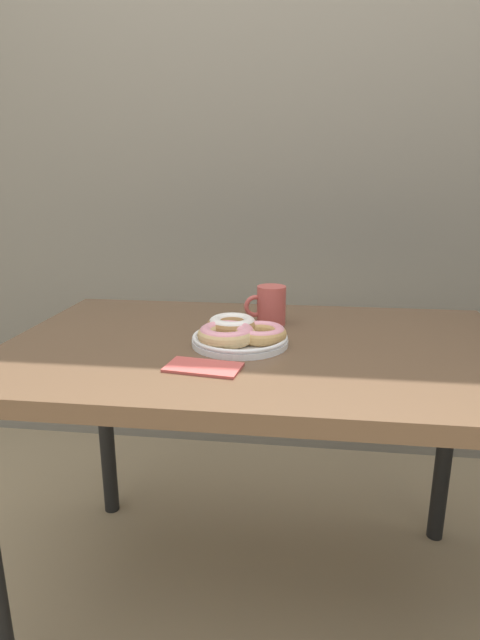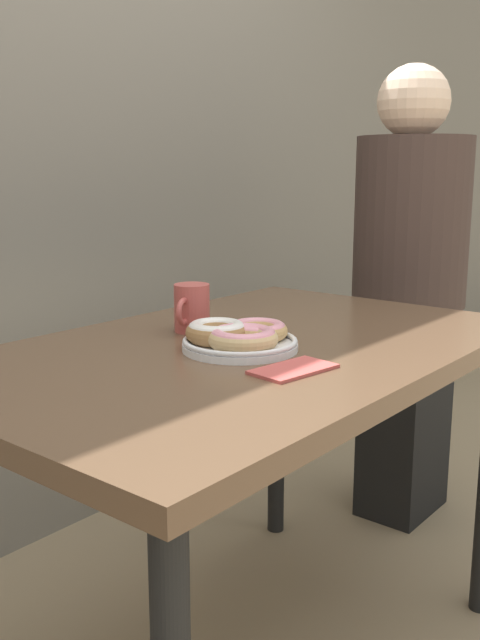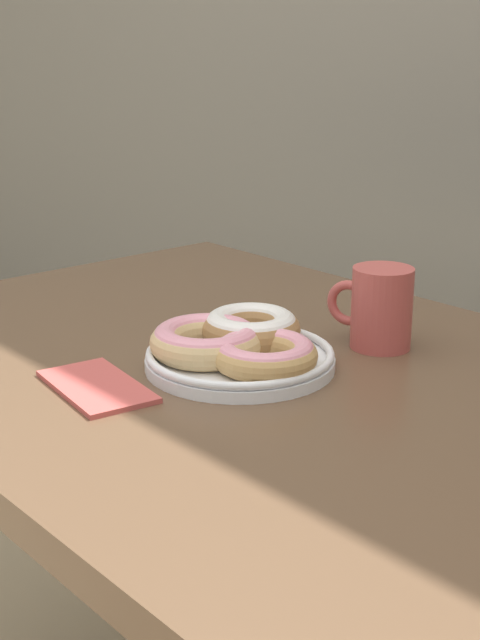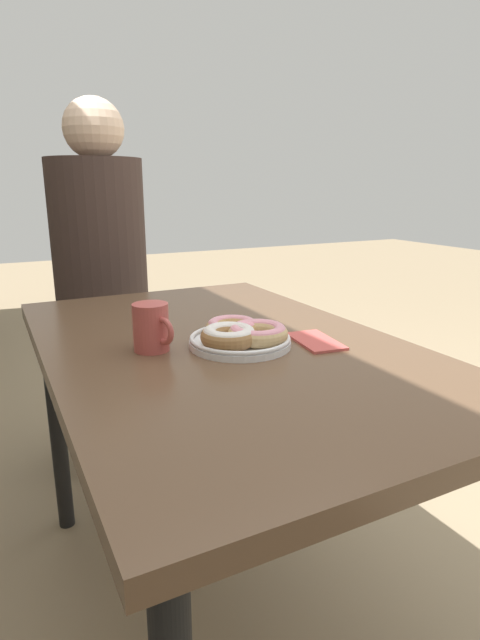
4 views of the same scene
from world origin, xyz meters
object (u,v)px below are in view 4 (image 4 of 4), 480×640
object	(u,v)px
coffee_mug	(152,327)
person_figure	(101,280)
donut_plate	(241,334)
dining_table	(222,374)
napkin	(315,341)

from	to	relation	value
coffee_mug	person_figure	xyz separation A→B (m)	(0.89, -0.08, -0.05)
person_figure	donut_plate	bearing A→B (deg)	-173.73
dining_table	person_figure	xyz separation A→B (m)	(0.90, 0.08, 0.08)
person_figure	napkin	world-z (taller)	person_figure
donut_plate	person_figure	xyz separation A→B (m)	(0.96, 0.11, -0.03)
dining_table	coffee_mug	distance (m)	0.21
donut_plate	person_figure	bearing A→B (deg)	6.27
dining_table	person_figure	distance (m)	0.91
coffee_mug	napkin	distance (m)	0.37
dining_table	coffee_mug	xyz separation A→B (m)	(0.01, 0.16, 0.13)
donut_plate	napkin	distance (m)	0.18
coffee_mug	napkin	bearing A→B (deg)	-107.94
dining_table	coffee_mug	size ratio (longest dim) A/B	11.02
donut_plate	napkin	xyz separation A→B (m)	(-0.05, -0.17, -0.02)
dining_table	napkin	distance (m)	0.23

